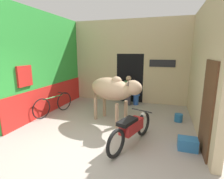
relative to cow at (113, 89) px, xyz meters
The scene contains 11 objects.
ground_plane 2.14m from the cow, 91.50° to the right, with size 30.00×30.00×0.00m, color #9E9389.
wall_left_shopfront 2.80m from the cow, behind, with size 0.25×4.43×3.66m.
wall_back_with_doorway 2.88m from the cow, 90.45° to the left, with size 5.12×0.93×3.66m.
wall_right_with_door 2.71m from the cow, ahead, with size 0.22×4.43×3.66m.
cow is the anchor object (origin of this frame).
motorcycle_near 1.64m from the cow, 54.85° to the right, with size 0.82×1.88×0.77m.
bicycle 2.43m from the cow, behind, with size 0.53×1.74×0.73m.
shopkeeper_seated 2.20m from the cow, 88.61° to the left, with size 0.37×0.34×1.26m.
plastic_stool 2.40m from the cow, 79.77° to the left, with size 0.33×0.33×0.45m.
crate 2.59m from the cow, 25.28° to the right, with size 0.44×0.32×0.28m.
bucket 2.40m from the cow, 19.12° to the left, with size 0.26×0.26×0.26m.
Camera 1 is at (1.63, -3.32, 2.27)m, focal length 28.00 mm.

